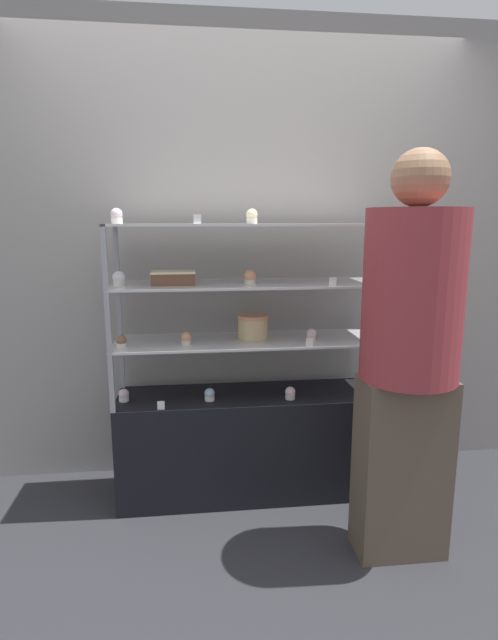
% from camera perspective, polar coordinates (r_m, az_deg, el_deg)
% --- Properties ---
extents(ground_plane, '(20.00, 20.00, 0.00)m').
position_cam_1_polar(ground_plane, '(2.98, 0.00, -18.83)').
color(ground_plane, '#2D2D33').
extents(back_wall, '(8.00, 0.05, 2.60)m').
position_cam_1_polar(back_wall, '(2.93, -0.80, 7.45)').
color(back_wall, gray).
rests_on(back_wall, ground_plane).
extents(display_base, '(1.41, 0.40, 0.57)m').
position_cam_1_polar(display_base, '(2.85, 0.00, -13.84)').
color(display_base, black).
rests_on(display_base, ground_plane).
extents(display_riser_lower, '(1.41, 0.40, 0.30)m').
position_cam_1_polar(display_riser_lower, '(2.66, 0.00, -2.66)').
color(display_riser_lower, '#99999E').
rests_on(display_riser_lower, display_base).
extents(display_riser_middle, '(1.41, 0.40, 0.30)m').
position_cam_1_polar(display_riser_middle, '(2.60, 0.00, 3.83)').
color(display_riser_middle, '#99999E').
rests_on(display_riser_middle, display_riser_lower).
extents(display_riser_upper, '(1.41, 0.40, 0.30)m').
position_cam_1_polar(display_riser_upper, '(2.58, 0.00, 10.52)').
color(display_riser_upper, '#99999E').
rests_on(display_riser_upper, display_riser_middle).
extents(layer_cake_centerpiece, '(0.17, 0.17, 0.13)m').
position_cam_1_polar(layer_cake_centerpiece, '(2.67, 0.43, -0.74)').
color(layer_cake_centerpiece, '#DBBC84').
rests_on(layer_cake_centerpiece, display_riser_lower).
extents(sheet_cake_frosted, '(0.22, 0.14, 0.07)m').
position_cam_1_polar(sheet_cake_frosted, '(2.56, -8.62, 4.80)').
color(sheet_cake_frosted, brown).
rests_on(sheet_cake_frosted, display_riser_middle).
extents(cupcake_0, '(0.05, 0.05, 0.07)m').
position_cam_1_polar(cupcake_0, '(2.70, -14.11, -8.35)').
color(cupcake_0, white).
rests_on(cupcake_0, display_base).
extents(cupcake_1, '(0.05, 0.05, 0.07)m').
position_cam_1_polar(cupcake_1, '(2.64, -4.53, -8.51)').
color(cupcake_1, white).
rests_on(cupcake_1, display_base).
extents(cupcake_2, '(0.05, 0.05, 0.07)m').
position_cam_1_polar(cupcake_2, '(2.66, 4.73, -8.33)').
color(cupcake_2, beige).
rests_on(cupcake_2, display_base).
extents(cupcake_3, '(0.05, 0.05, 0.07)m').
position_cam_1_polar(cupcake_3, '(2.82, 13.30, -7.43)').
color(cupcake_3, white).
rests_on(cupcake_3, display_base).
extents(price_tag_0, '(0.04, 0.00, 0.04)m').
position_cam_1_polar(price_tag_0, '(2.55, -10.03, -9.59)').
color(price_tag_0, white).
rests_on(price_tag_0, display_base).
extents(cupcake_4, '(0.05, 0.05, 0.06)m').
position_cam_1_polar(cupcake_4, '(2.57, -14.38, -2.39)').
color(cupcake_4, white).
rests_on(cupcake_4, display_riser_lower).
extents(cupcake_5, '(0.05, 0.05, 0.06)m').
position_cam_1_polar(cupcake_5, '(2.57, -7.20, -2.12)').
color(cupcake_5, beige).
rests_on(cupcake_5, display_riser_lower).
extents(cupcake_6, '(0.05, 0.05, 0.06)m').
position_cam_1_polar(cupcake_6, '(2.65, 7.15, -1.69)').
color(cupcake_6, beige).
rests_on(cupcake_6, display_riser_lower).
extents(cupcake_7, '(0.05, 0.05, 0.06)m').
position_cam_1_polar(cupcake_7, '(2.75, 13.68, -1.46)').
color(cupcake_7, '#CCB28C').
rests_on(cupcake_7, display_riser_lower).
extents(price_tag_1, '(0.04, 0.00, 0.04)m').
position_cam_1_polar(price_tag_1, '(2.52, 6.92, -2.52)').
color(price_tag_1, white).
rests_on(price_tag_1, display_riser_lower).
extents(cupcake_8, '(0.06, 0.06, 0.07)m').
position_cam_1_polar(cupcake_8, '(2.57, -14.65, 4.56)').
color(cupcake_8, white).
rests_on(cupcake_8, display_riser_middle).
extents(cupcake_9, '(0.06, 0.06, 0.07)m').
position_cam_1_polar(cupcake_9, '(2.56, 0.15, 4.89)').
color(cupcake_9, beige).
rests_on(cupcake_9, display_riser_middle).
extents(cupcake_10, '(0.06, 0.06, 0.07)m').
position_cam_1_polar(cupcake_10, '(2.72, 13.99, 4.95)').
color(cupcake_10, '#CCB28C').
rests_on(cupcake_10, display_riser_middle).
extents(price_tag_2, '(0.04, 0.00, 0.04)m').
position_cam_1_polar(price_tag_2, '(2.50, 9.55, 4.33)').
color(price_tag_2, white).
rests_on(price_tag_2, display_riser_middle).
extents(cupcake_11, '(0.06, 0.06, 0.07)m').
position_cam_1_polar(cupcake_11, '(2.49, -14.90, 11.39)').
color(cupcake_11, white).
rests_on(cupcake_11, display_riser_upper).
extents(cupcake_12, '(0.06, 0.06, 0.07)m').
position_cam_1_polar(cupcake_12, '(2.53, 0.33, 11.75)').
color(cupcake_12, beige).
rests_on(cupcake_12, display_riser_upper).
extents(cupcake_13, '(0.06, 0.06, 0.07)m').
position_cam_1_polar(cupcake_13, '(2.68, 14.19, 11.39)').
color(cupcake_13, beige).
rests_on(cupcake_13, display_riser_upper).
extents(price_tag_3, '(0.04, 0.00, 0.04)m').
position_cam_1_polar(price_tag_3, '(2.38, -5.93, 11.40)').
color(price_tag_3, white).
rests_on(price_tag_3, display_riser_upper).
extents(customer_figure, '(0.42, 0.42, 1.78)m').
position_cam_1_polar(customer_figure, '(2.24, 17.82, -3.33)').
color(customer_figure, brown).
rests_on(customer_figure, ground_plane).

